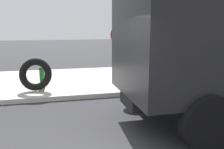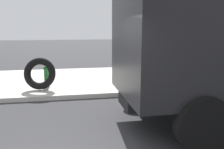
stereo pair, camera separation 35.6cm
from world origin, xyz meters
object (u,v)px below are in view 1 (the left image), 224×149
loose_tire (35,74)px  stop_sign (121,44)px  bare_tree (175,21)px  fire_hydrant (42,77)px

loose_tire → stop_sign: stop_sign is taller
loose_tire → stop_sign: 3.08m
loose_tire → bare_tree: 5.50m
fire_hydrant → stop_sign: bearing=-14.7°
stop_sign → bare_tree: (2.31, 0.65, 0.78)m
loose_tire → bare_tree: bearing=2.9°
stop_sign → loose_tire: bearing=172.4°
bare_tree → stop_sign: bearing=-164.4°
bare_tree → loose_tire: bearing=-177.1°
fire_hydrant → bare_tree: 5.36m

